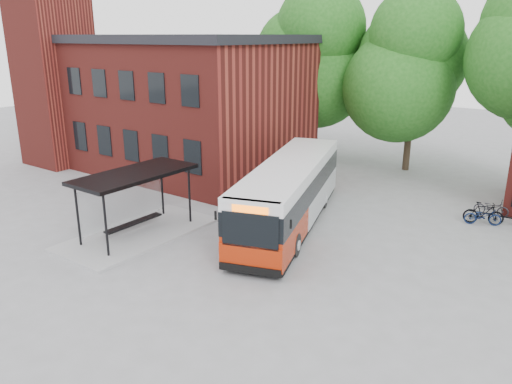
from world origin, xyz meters
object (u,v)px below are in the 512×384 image
Objects in this scene: bus_shelter at (137,204)px; bicycle_2 at (491,207)px; bicycle_0 at (483,216)px; city_bus at (290,194)px; bicycle_1 at (484,213)px.

bicycle_2 is (12.03, 11.85, -1.03)m from bus_shelter.
bicycle_2 is at bearing -24.50° from bicycle_0.
bicycle_1 is (7.30, 5.34, -0.95)m from city_bus.
bus_shelter is 3.93× the size of bicycle_1.
bicycle_1 is at bearing -20.15° from bicycle_0.
city_bus is at bearing 46.96° from bus_shelter.
bicycle_2 is (7.34, 6.84, -1.07)m from city_bus.
city_bus reaches higher than bicycle_0.
bicycle_2 is at bearing -19.05° from bicycle_1.
bicycle_2 is at bearing 44.59° from bus_shelter.
bus_shelter is 4.42× the size of bicycle_2.
bus_shelter reaches higher than bicycle_0.
bicycle_0 is at bearing 17.49° from city_bus.
bus_shelter reaches higher than bicycle_1.
bicycle_1 is (-0.00, 0.09, 0.11)m from bicycle_0.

